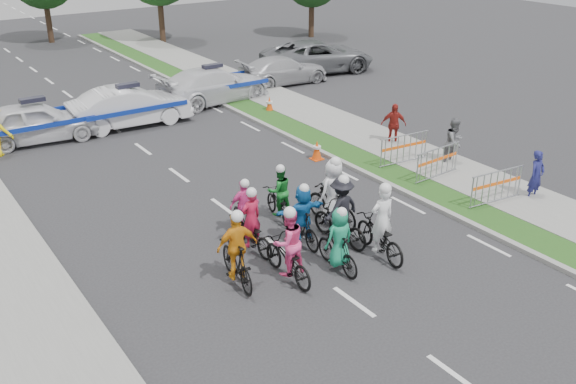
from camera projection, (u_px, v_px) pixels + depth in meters
ground at (354, 302)px, 14.47m from camera, size 90.00×90.00×0.00m
curb_right at (376, 178)px, 20.83m from camera, size 0.20×60.00×0.12m
grass_strip at (392, 174)px, 21.20m from camera, size 1.20×60.00×0.11m
sidewalk_right at (430, 162)px, 22.13m from camera, size 2.40×60.00×0.13m
rider_0 at (380, 232)px, 16.10m from camera, size 0.96×2.09×2.05m
rider_1 at (338, 245)px, 15.47m from camera, size 0.75×1.66×1.72m
rider_2 at (288, 253)px, 15.07m from camera, size 0.82×1.92×1.94m
rider_3 at (237, 256)px, 14.88m from camera, size 1.03×1.91×1.95m
rider_4 at (340, 217)px, 16.72m from camera, size 1.14×1.98×1.97m
rider_5 at (302, 219)px, 16.62m from camera, size 1.43×1.70×1.76m
rider_6 at (251, 230)px, 16.37m from camera, size 0.74×1.82×1.81m
rider_7 at (332, 199)px, 17.64m from camera, size 0.90×1.99×2.06m
rider_8 at (279, 199)px, 17.99m from camera, size 0.88×1.75×1.71m
rider_9 at (244, 213)px, 17.17m from camera, size 0.88×1.63×1.66m
police_car_0 at (36, 122)px, 23.92m from camera, size 4.71×2.34×1.54m
police_car_1 at (130, 107)px, 25.65m from camera, size 4.88×1.91×1.58m
police_car_2 at (213, 85)px, 28.75m from camera, size 5.58×2.72×1.56m
civilian_sedan at (283, 70)px, 31.76m from camera, size 4.76×2.19×1.35m
civilian_suv at (318, 56)px, 33.91m from camera, size 6.43×3.96×1.66m
spectator_0 at (536, 176)px, 19.17m from camera, size 0.58×0.39×1.57m
spectator_1 at (454, 142)px, 21.75m from camera, size 0.91×0.77×1.66m
spectator_2 at (393, 125)px, 23.56m from camera, size 0.99×0.85×1.59m
barrier_0 at (496, 188)px, 18.86m from camera, size 2.04×0.72×1.12m
barrier_1 at (437, 164)px, 20.62m from camera, size 2.03×0.62×1.12m
barrier_2 at (404, 150)px, 21.77m from camera, size 2.04×0.68×1.12m
cone_0 at (317, 150)px, 22.41m from camera, size 0.40×0.40×0.70m
cone_1 at (269, 105)px, 27.47m from camera, size 0.40×0.40×0.70m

